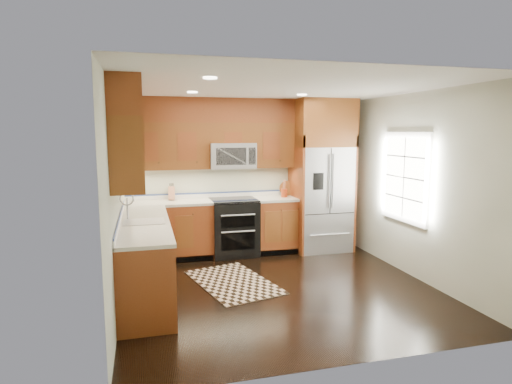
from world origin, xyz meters
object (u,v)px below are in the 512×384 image
object	(u,v)px
range	(234,227)
rug	(233,282)
refrigerator	(322,176)
knife_block	(172,193)
utensil_crock	(284,191)

from	to	relation	value
range	rug	world-z (taller)	range
range	refrigerator	xyz separation A→B (m)	(1.55, -0.04, 0.83)
range	knife_block	distance (m)	1.18
rug	range	bearing A→B (deg)	63.39
refrigerator	knife_block	size ratio (longest dim) A/B	9.35
refrigerator	rug	bearing A→B (deg)	-145.03
range	rug	distance (m)	1.44
utensil_crock	refrigerator	bearing A→B (deg)	-6.44
knife_block	utensil_crock	distance (m)	1.90
range	utensil_crock	bearing A→B (deg)	2.33
range	rug	bearing A→B (deg)	-102.56
refrigerator	rug	size ratio (longest dim) A/B	1.75
refrigerator	utensil_crock	bearing A→B (deg)	173.56
refrigerator	knife_block	world-z (taller)	refrigerator
rug	utensil_crock	bearing A→B (deg)	34.90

